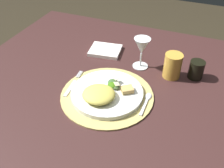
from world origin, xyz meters
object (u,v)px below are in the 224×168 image
object	(u,v)px
dinner_plate	(107,93)
dark_tumbler	(196,70)
dining_table	(99,107)
wine_glass	(142,47)
amber_tumbler	(173,66)
fork	(73,84)
spoon	(147,100)
napkin	(105,50)

from	to	relation	value
dinner_plate	dark_tumbler	distance (m)	0.38
dining_table	dinner_plate	bearing A→B (deg)	-47.00
wine_glass	amber_tumbler	bearing A→B (deg)	-8.23
fork	dining_table	bearing A→B (deg)	45.20
fork	spoon	world-z (taller)	spoon
dinner_plate	napkin	world-z (taller)	dinner_plate
wine_glass	dark_tumbler	size ratio (longest dim) A/B	1.80
fork	napkin	xyz separation A→B (m)	(0.02, 0.29, -0.00)
napkin	dining_table	bearing A→B (deg)	-74.93
spoon	fork	bearing A→B (deg)	-176.08
wine_glass	fork	bearing A→B (deg)	-132.00
wine_glass	dark_tumbler	bearing A→B (deg)	2.28
spoon	napkin	bearing A→B (deg)	136.31
spoon	dark_tumbler	distance (m)	0.26
spoon	amber_tumbler	size ratio (longest dim) A/B	1.22
dining_table	wine_glass	xyz separation A→B (m)	(0.13, 0.16, 0.25)
spoon	wine_glass	distance (m)	0.25
dark_tumbler	wine_glass	bearing A→B (deg)	-177.72
amber_tumbler	dining_table	bearing A→B (deg)	-153.53
spoon	amber_tumbler	distance (m)	0.20
dinner_plate	spoon	size ratio (longest dim) A/B	2.14
dining_table	fork	xyz separation A→B (m)	(-0.08, -0.08, 0.16)
dining_table	spoon	bearing A→B (deg)	-14.10
wine_glass	dark_tumbler	distance (m)	0.24
fork	amber_tumbler	bearing A→B (deg)	31.32
napkin	wine_glass	distance (m)	0.22
dinner_plate	amber_tumbler	distance (m)	0.29
napkin	wine_glass	size ratio (longest dim) A/B	1.04
napkin	amber_tumbler	world-z (taller)	amber_tumbler
wine_glass	dark_tumbler	xyz separation A→B (m)	(0.23, 0.01, -0.06)
dining_table	dinner_plate	xyz separation A→B (m)	(0.07, -0.08, 0.17)
amber_tumbler	dark_tumbler	world-z (taller)	amber_tumbler
amber_tumbler	spoon	bearing A→B (deg)	-104.76
fork	dark_tumbler	world-z (taller)	dark_tumbler
fork	spoon	xyz separation A→B (m)	(0.30, 0.02, 0.00)
dining_table	spoon	xyz separation A→B (m)	(0.22, -0.06, 0.16)
spoon	dinner_plate	bearing A→B (deg)	-171.19
amber_tumbler	dinner_plate	bearing A→B (deg)	-132.86
dinner_plate	spoon	bearing A→B (deg)	8.81
dining_table	fork	distance (m)	0.20
fork	dark_tumbler	size ratio (longest dim) A/B	2.20
wine_glass	amber_tumbler	world-z (taller)	wine_glass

